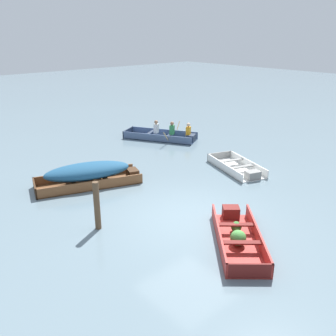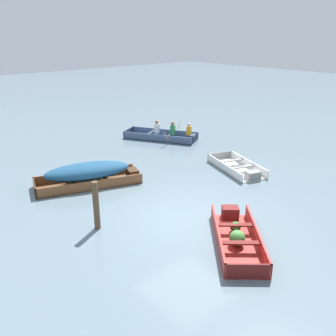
{
  "view_description": "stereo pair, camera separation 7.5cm",
  "coord_description": "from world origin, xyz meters",
  "px_view_note": "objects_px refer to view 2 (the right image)",
  "views": [
    {
      "loc": [
        -6.92,
        -6.67,
        5.06
      ],
      "look_at": [
        1.64,
        2.74,
        0.35
      ],
      "focal_mm": 40.0,
      "sensor_mm": 36.0,
      "label": 1
    },
    {
      "loc": [
        -6.86,
        -6.72,
        5.06
      ],
      "look_at": [
        1.64,
        2.74,
        0.35
      ],
      "focal_mm": 40.0,
      "sensor_mm": 36.0,
      "label": 2
    }
  ],
  "objects_px": {
    "skiff_wooden_brown_near_moored": "(88,173)",
    "skiff_white_mid_moored": "(238,168)",
    "rowboat_slate_blue_with_crew": "(165,135)",
    "mooring_post": "(96,206)",
    "dinghy_red_foreground": "(236,236)"
  },
  "relations": [
    {
      "from": "dinghy_red_foreground",
      "to": "rowboat_slate_blue_with_crew",
      "type": "distance_m",
      "value": 9.61
    },
    {
      "from": "skiff_white_mid_moored",
      "to": "mooring_post",
      "type": "bearing_deg",
      "value": -177.97
    },
    {
      "from": "skiff_wooden_brown_near_moored",
      "to": "rowboat_slate_blue_with_crew",
      "type": "height_order",
      "value": "rowboat_slate_blue_with_crew"
    },
    {
      "from": "skiff_wooden_brown_near_moored",
      "to": "mooring_post",
      "type": "height_order",
      "value": "mooring_post"
    },
    {
      "from": "dinghy_red_foreground",
      "to": "rowboat_slate_blue_with_crew",
      "type": "xyz_separation_m",
      "value": [
        4.91,
        8.26,
        0.05
      ]
    },
    {
      "from": "skiff_wooden_brown_near_moored",
      "to": "skiff_white_mid_moored",
      "type": "bearing_deg",
      "value": -27.63
    },
    {
      "from": "skiff_white_mid_moored",
      "to": "mooring_post",
      "type": "distance_m",
      "value": 6.39
    },
    {
      "from": "skiff_white_mid_moored",
      "to": "mooring_post",
      "type": "height_order",
      "value": "mooring_post"
    },
    {
      "from": "skiff_white_mid_moored",
      "to": "rowboat_slate_blue_with_crew",
      "type": "bearing_deg",
      "value": 80.77
    },
    {
      "from": "rowboat_slate_blue_with_crew",
      "to": "mooring_post",
      "type": "bearing_deg",
      "value": -143.39
    },
    {
      "from": "skiff_white_mid_moored",
      "to": "dinghy_red_foreground",
      "type": "bearing_deg",
      "value": -142.33
    },
    {
      "from": "skiff_wooden_brown_near_moored",
      "to": "skiff_white_mid_moored",
      "type": "height_order",
      "value": "skiff_wooden_brown_near_moored"
    },
    {
      "from": "rowboat_slate_blue_with_crew",
      "to": "mooring_post",
      "type": "xyz_separation_m",
      "value": [
        -7.19,
        -5.34,
        0.48
      ]
    },
    {
      "from": "dinghy_red_foreground",
      "to": "skiff_white_mid_moored",
      "type": "bearing_deg",
      "value": 37.67
    },
    {
      "from": "mooring_post",
      "to": "rowboat_slate_blue_with_crew",
      "type": "bearing_deg",
      "value": 36.61
    }
  ]
}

